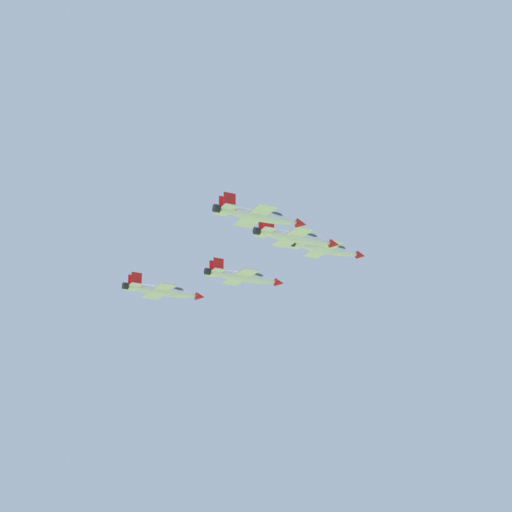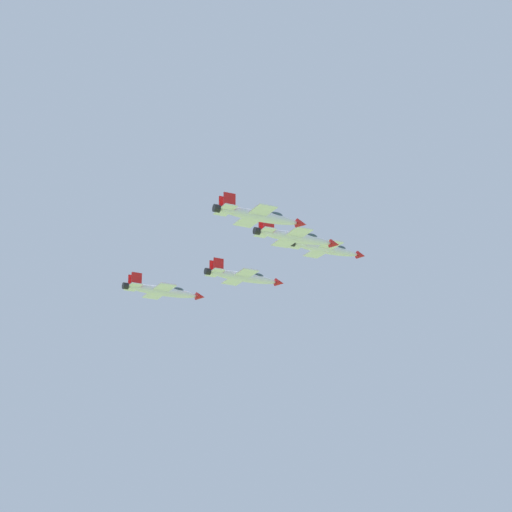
# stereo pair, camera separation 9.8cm
# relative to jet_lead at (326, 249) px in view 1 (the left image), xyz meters

# --- Properties ---
(jet_lead) EXTENTS (11.57, 17.62, 3.86)m
(jet_lead) POSITION_rel_jet_lead_xyz_m (0.00, 0.00, 0.00)
(jet_lead) COLOR white
(jet_left_wingman) EXTENTS (11.69, 17.79, 3.91)m
(jet_left_wingman) POSITION_rel_jet_lead_xyz_m (15.91, 8.23, -4.70)
(jet_left_wingman) COLOR white
(jet_right_wingman) EXTENTS (11.62, 17.56, 3.89)m
(jet_right_wingman) POSITION_rel_jet_lead_xyz_m (-5.56, 17.03, -3.56)
(jet_right_wingman) COLOR white
(jet_left_outer) EXTENTS (11.89, 18.07, 3.98)m
(jet_left_outer) POSITION_rel_jet_lead_xyz_m (31.83, 16.46, -6.47)
(jet_left_outer) COLOR white
(jet_right_outer) EXTENTS (11.53, 17.49, 3.86)m
(jet_right_outer) POSITION_rel_jet_lead_xyz_m (-11.12, 34.07, -5.67)
(jet_right_outer) COLOR white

